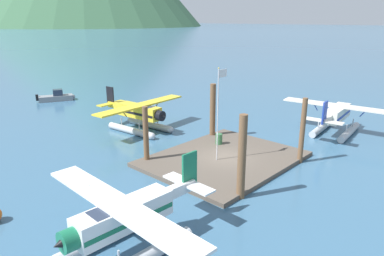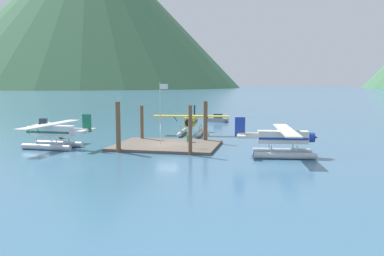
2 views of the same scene
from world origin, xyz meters
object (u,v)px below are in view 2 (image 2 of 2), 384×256
(mooring_buoy, at_px, (61,135))
(boat_white_open_west, at_px, (43,125))
(seaplane_yellow_bow_centre, at_px, (191,123))
(flagpole, at_px, (161,106))
(fuel_drum, at_px, (189,138))
(seaplane_white_port_aft, at_px, (52,134))
(boat_grey_open_north, at_px, (217,119))
(seaplane_cream_stbd_aft, at_px, (283,141))

(mooring_buoy, distance_m, boat_white_open_west, 13.84)
(mooring_buoy, bearing_deg, seaplane_yellow_bow_centre, 24.05)
(mooring_buoy, bearing_deg, flagpole, -13.92)
(fuel_drum, xyz_separation_m, boat_white_open_west, (-26.32, 11.99, -0.25))
(flagpole, xyz_separation_m, seaplane_white_port_aft, (-11.33, -3.67, -2.95))
(flagpole, relative_size, fuel_drum, 7.84)
(seaplane_yellow_bow_centre, height_order, boat_grey_open_north, seaplane_yellow_bow_centre)
(mooring_buoy, relative_size, seaplane_white_port_aft, 0.08)
(flagpole, height_order, mooring_buoy, flagpole)
(seaplane_cream_stbd_aft, xyz_separation_m, boat_white_open_west, (-36.92, 17.65, -1.09))
(fuel_drum, height_order, boat_grey_open_north, boat_grey_open_north)
(mooring_buoy, height_order, seaplane_cream_stbd_aft, seaplane_cream_stbd_aft)
(seaplane_yellow_bow_centre, relative_size, seaplane_cream_stbd_aft, 1.00)
(mooring_buoy, height_order, seaplane_white_port_aft, seaplane_white_port_aft)
(mooring_buoy, relative_size, boat_white_open_west, 0.18)
(seaplane_yellow_bow_centre, height_order, seaplane_white_port_aft, same)
(flagpole, distance_m, seaplane_white_port_aft, 12.27)
(seaplane_cream_stbd_aft, xyz_separation_m, boat_grey_open_north, (-11.25, 32.63, -1.09))
(seaplane_yellow_bow_centre, relative_size, boat_white_open_west, 2.24)
(seaplane_cream_stbd_aft, bearing_deg, seaplane_yellow_bow_centre, 130.60)
(fuel_drum, relative_size, seaplane_white_port_aft, 0.08)
(flagpole, distance_m, boat_grey_open_north, 29.42)
(fuel_drum, relative_size, boat_white_open_west, 0.19)
(mooring_buoy, relative_size, seaplane_yellow_bow_centre, 0.08)
(seaplane_white_port_aft, height_order, boat_white_open_west, seaplane_white_port_aft)
(flagpole, relative_size, seaplane_white_port_aft, 0.66)
(flagpole, bearing_deg, boat_grey_open_north, 85.89)
(fuel_drum, distance_m, mooring_buoy, 17.35)
(fuel_drum, relative_size, boat_grey_open_north, 0.19)
(boat_grey_open_north, bearing_deg, seaplane_cream_stbd_aft, -70.97)
(seaplane_white_port_aft, relative_size, boat_white_open_west, 2.23)
(boat_white_open_west, bearing_deg, mooring_buoy, -49.24)
(fuel_drum, height_order, seaplane_cream_stbd_aft, seaplane_cream_stbd_aft)
(seaplane_yellow_bow_centre, bearing_deg, mooring_buoy, -155.95)
(seaplane_yellow_bow_centre, bearing_deg, boat_white_open_west, 172.04)
(seaplane_yellow_bow_centre, bearing_deg, flagpole, -96.37)
(boat_grey_open_north, bearing_deg, seaplane_white_port_aft, -112.28)
(fuel_drum, relative_size, seaplane_yellow_bow_centre, 0.08)
(seaplane_cream_stbd_aft, bearing_deg, fuel_drum, 151.93)
(mooring_buoy, bearing_deg, boat_grey_open_north, 56.85)
(seaplane_yellow_bow_centre, xyz_separation_m, seaplane_white_port_aft, (-12.51, -14.29, 0.00))
(flagpole, bearing_deg, seaplane_cream_stbd_aft, -14.96)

